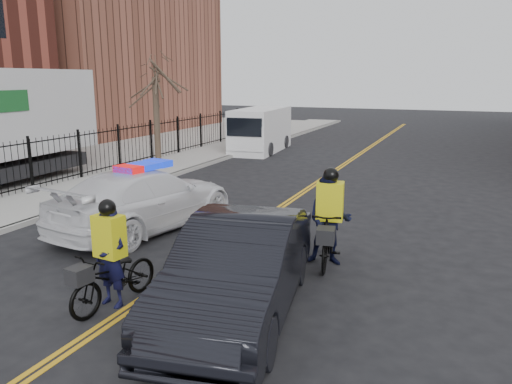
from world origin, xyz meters
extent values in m
plane|color=black|center=(0.00, 0.00, 0.00)|extent=(120.00, 120.00, 0.00)
cube|color=gold|center=(-0.08, 8.00, 0.01)|extent=(0.10, 60.00, 0.01)
cube|color=gold|center=(0.08, 8.00, 0.01)|extent=(0.10, 60.00, 0.01)
cube|color=gray|center=(-7.50, 8.00, 0.07)|extent=(3.00, 60.00, 0.15)
cube|color=gray|center=(-6.00, 8.00, 0.07)|extent=(0.20, 60.00, 0.15)
cube|color=brown|center=(-23.00, 24.00, 7.00)|extent=(14.00, 18.00, 14.00)
cylinder|color=#33281E|center=(-7.60, 10.00, 2.15)|extent=(0.28, 0.28, 4.00)
imported|color=white|center=(-2.64, 2.02, 0.85)|extent=(3.25, 6.14, 1.70)
cube|color=#0C26CC|center=(-2.64, 2.02, 1.78)|extent=(0.94, 1.64, 0.16)
imported|color=black|center=(1.95, -1.69, 0.88)|extent=(2.75, 5.57, 1.75)
cube|color=white|center=(-5.50, 17.25, 1.21)|extent=(2.61, 5.85, 2.42)
cube|color=white|center=(-5.28, 14.78, 1.00)|extent=(2.12, 1.02, 1.26)
cube|color=black|center=(-5.24, 14.36, 1.63)|extent=(1.90, 0.28, 0.95)
cylinder|color=black|center=(-6.34, 15.48, 0.37)|extent=(0.33, 0.76, 0.74)
cylinder|color=black|center=(-4.35, 15.66, 0.37)|extent=(0.33, 0.76, 0.74)
cylinder|color=black|center=(-6.65, 18.83, 0.37)|extent=(0.33, 0.76, 0.74)
cylinder|color=black|center=(-4.66, 19.01, 0.37)|extent=(0.33, 0.76, 0.74)
cylinder|color=black|center=(-11.46, 7.71, 0.61)|extent=(0.13, 0.13, 1.21)
imported|color=black|center=(-0.38, -2.23, 0.54)|extent=(0.97, 2.13, 1.08)
imported|color=black|center=(-0.38, -2.23, 0.93)|extent=(0.73, 0.53, 1.85)
cube|color=#D1CC12|center=(-0.38, -2.23, 1.34)|extent=(0.57, 0.42, 0.78)
sphere|color=black|center=(-0.38, -2.23, 1.86)|extent=(0.31, 0.31, 0.31)
cube|color=black|center=(-0.48, -2.95, 0.84)|extent=(0.38, 0.42, 0.29)
imported|color=black|center=(2.75, 1.36, 0.66)|extent=(0.99, 2.27, 1.32)
imported|color=black|center=(2.75, 1.36, 1.02)|extent=(1.11, 0.93, 2.04)
cube|color=#D1CC12|center=(2.75, 1.36, 1.47)|extent=(0.64, 0.49, 0.86)
sphere|color=black|center=(2.75, 1.36, 2.05)|extent=(0.34, 0.34, 0.34)
cube|color=black|center=(2.88, 0.58, 0.92)|extent=(0.44, 0.48, 0.32)
camera|label=1|loc=(5.43, -9.10, 4.13)|focal=35.00mm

